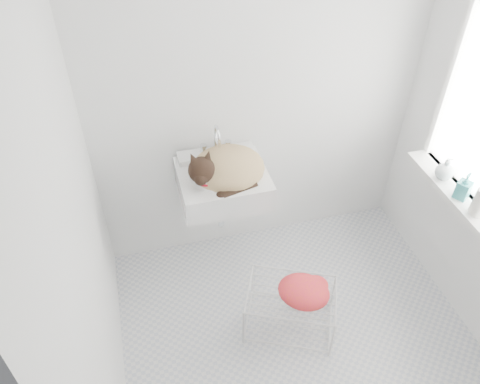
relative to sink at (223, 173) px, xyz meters
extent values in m
cube|color=silver|center=(0.31, -0.74, -0.85)|extent=(2.20, 2.00, 0.02)
cube|color=silver|center=(0.31, 0.26, 0.40)|extent=(2.20, 0.02, 2.50)
cube|color=silver|center=(-0.79, -0.74, 0.40)|extent=(0.02, 2.00, 2.50)
cube|color=white|center=(1.32, -0.54, -0.02)|extent=(0.16, 0.88, 0.04)
cube|color=white|center=(0.00, 0.00, 0.00)|extent=(0.56, 0.49, 0.22)
ellipsoid|color=tan|center=(0.03, -0.01, 0.03)|extent=(0.45, 0.39, 0.23)
sphere|color=black|center=(-0.14, -0.08, 0.14)|extent=(0.17, 0.17, 0.16)
torus|color=#B60617|center=(-0.12, -0.09, 0.09)|extent=(0.15, 0.14, 0.07)
cube|color=silver|center=(0.28, -0.62, -0.70)|extent=(0.65, 0.57, 0.32)
ellipsoid|color=#D95700|center=(0.33, -0.68, -0.50)|extent=(0.39, 0.37, 0.13)
imported|color=white|center=(1.31, -0.73, 0.00)|extent=(0.10, 0.10, 0.20)
imported|color=teal|center=(1.31, -0.58, 0.00)|extent=(0.10, 0.10, 0.17)
imported|color=white|center=(1.31, -0.40, 0.00)|extent=(0.13, 0.13, 0.14)
camera|label=1|loc=(-0.49, -2.29, 1.86)|focal=35.64mm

